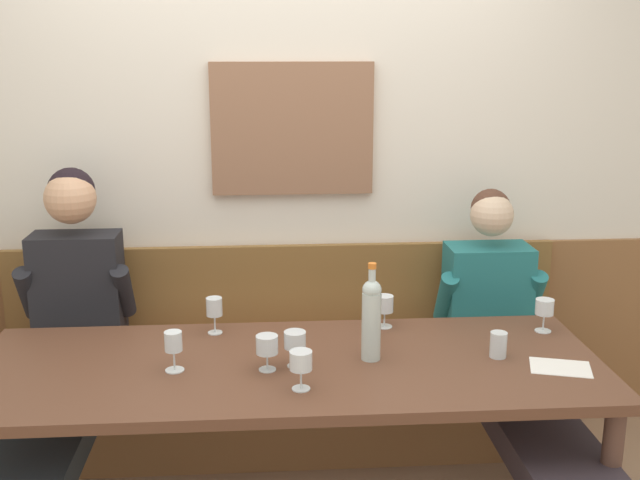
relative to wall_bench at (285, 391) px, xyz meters
name	(u,v)px	position (x,y,z in m)	size (l,w,h in m)	color
room_wall_back	(281,145)	(0.00, 0.26, 1.12)	(6.80, 0.12, 2.80)	silver
wood_wainscot_panel	(283,338)	(0.00, 0.21, 0.18)	(6.80, 0.03, 0.93)	brown
wall_bench	(285,391)	(0.00, 0.00, 0.00)	(2.58, 0.42, 0.94)	brown
dining_table	(289,381)	(0.00, -0.71, 0.38)	(2.28, 0.84, 0.73)	brown
person_center_left_seat	(61,351)	(-0.90, -0.36, 0.38)	(0.49, 1.30, 1.35)	#282D39
person_center_right_seat	(510,355)	(0.93, -0.38, 0.32)	(0.48, 1.30, 1.23)	#2B3132
wine_bottle_amber_mid	(371,317)	(0.30, -0.70, 0.62)	(0.07, 0.07, 0.37)	silver
wine_glass_mid_right	(385,306)	(0.40, -0.38, 0.54)	(0.07, 0.07, 0.13)	silver
wine_glass_center_rear	(173,343)	(-0.40, -0.75, 0.56)	(0.07, 0.07, 0.15)	silver
wine_glass_near_bucket	(214,308)	(-0.28, -0.40, 0.56)	(0.06, 0.06, 0.15)	silver
wine_glass_mid_left	(545,308)	(1.03, -0.47, 0.55)	(0.07, 0.07, 0.13)	silver
wine_glass_by_bottle	(267,346)	(-0.08, -0.77, 0.54)	(0.08, 0.08, 0.13)	silver
wine_glass_left_end	(295,341)	(0.02, -0.74, 0.55)	(0.08, 0.08, 0.13)	silver
wine_glass_center_front	(301,362)	(0.03, -0.93, 0.55)	(0.08, 0.08, 0.14)	silver
water_tumbler_left	(498,345)	(0.77, -0.71, 0.50)	(0.06, 0.06, 0.10)	silver
tasting_sheet_left_guest	(560,367)	(0.97, -0.82, 0.45)	(0.21, 0.15, 0.00)	white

